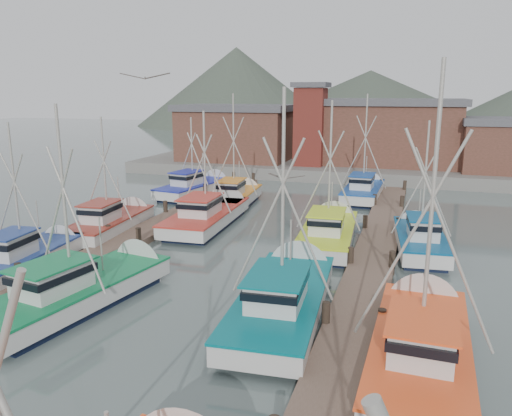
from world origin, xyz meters
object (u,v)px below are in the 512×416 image
(lookout_tower, at_px, (310,124))
(boat_12, at_px, (236,197))
(boat_8, at_px, (210,214))
(boat_4, at_px, (86,288))

(lookout_tower, relative_size, boat_12, 0.91)
(lookout_tower, distance_m, boat_12, 16.60)
(boat_8, height_order, boat_12, boat_12)
(lookout_tower, distance_m, boat_8, 22.45)
(boat_4, bearing_deg, boat_12, 100.66)
(lookout_tower, bearing_deg, boat_4, -93.36)
(lookout_tower, xyz_separation_m, boat_12, (-2.56, -15.66, -4.87))
(lookout_tower, relative_size, boat_8, 0.84)
(boat_4, relative_size, boat_8, 0.96)
(lookout_tower, height_order, boat_4, lookout_tower)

